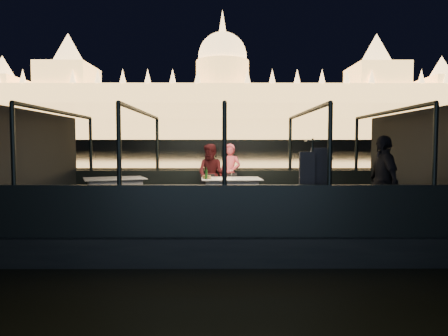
{
  "coord_description": "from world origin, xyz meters",
  "views": [
    {
      "loc": [
        -0.04,
        -8.8,
        2.09
      ],
      "look_at": [
        0.0,
        0.4,
        1.55
      ],
      "focal_mm": 32.0,
      "sensor_mm": 36.0,
      "label": 1
    }
  ],
  "objects_px": {
    "coat_stand": "(312,183)",
    "person_woman_coral": "(230,177)",
    "wine_bottle": "(206,173)",
    "dining_table_aft": "(115,193)",
    "chair_port_right": "(230,189)",
    "passenger_dark": "(383,183)",
    "passenger_stripe": "(319,183)",
    "chair_port_left": "(207,189)",
    "dining_table_central": "(231,194)",
    "person_man_maroon": "(211,177)"
  },
  "relations": [
    {
      "from": "person_woman_coral",
      "to": "dining_table_aft",
      "type": "bearing_deg",
      "value": -144.06
    },
    {
      "from": "dining_table_aft",
      "to": "chair_port_right",
      "type": "xyz_separation_m",
      "value": [
        2.87,
        0.33,
        0.06
      ]
    },
    {
      "from": "dining_table_aft",
      "to": "passenger_dark",
      "type": "height_order",
      "value": "passenger_dark"
    },
    {
      "from": "person_woman_coral",
      "to": "dining_table_central",
      "type": "bearing_deg",
      "value": -64.48
    },
    {
      "from": "person_woman_coral",
      "to": "passenger_dark",
      "type": "height_order",
      "value": "passenger_dark"
    },
    {
      "from": "chair_port_right",
      "to": "passenger_dark",
      "type": "bearing_deg",
      "value": -24.25
    },
    {
      "from": "coat_stand",
      "to": "passenger_dark",
      "type": "bearing_deg",
      "value": 17.23
    },
    {
      "from": "dining_table_aft",
      "to": "person_man_maroon",
      "type": "relative_size",
      "value": 0.9
    },
    {
      "from": "coat_stand",
      "to": "passenger_stripe",
      "type": "bearing_deg",
      "value": 66.2
    },
    {
      "from": "dining_table_central",
      "to": "wine_bottle",
      "type": "xyz_separation_m",
      "value": [
        -0.6,
        -0.3,
        0.53
      ]
    },
    {
      "from": "chair_port_right",
      "to": "person_man_maroon",
      "type": "bearing_deg",
      "value": 168.89
    },
    {
      "from": "dining_table_central",
      "to": "dining_table_aft",
      "type": "relative_size",
      "value": 1.0
    },
    {
      "from": "chair_port_right",
      "to": "person_woman_coral",
      "type": "height_order",
      "value": "person_woman_coral"
    },
    {
      "from": "chair_port_right",
      "to": "person_man_maroon",
      "type": "distance_m",
      "value": 0.63
    },
    {
      "from": "coat_stand",
      "to": "passenger_stripe",
      "type": "xyz_separation_m",
      "value": [
        0.26,
        0.6,
        -0.05
      ]
    },
    {
      "from": "person_woman_coral",
      "to": "person_man_maroon",
      "type": "relative_size",
      "value": 1.0
    },
    {
      "from": "person_woman_coral",
      "to": "passenger_dark",
      "type": "distance_m",
      "value": 4.08
    },
    {
      "from": "dining_table_central",
      "to": "passenger_stripe",
      "type": "bearing_deg",
      "value": -50.73
    },
    {
      "from": "person_woman_coral",
      "to": "passenger_stripe",
      "type": "relative_size",
      "value": 1.06
    },
    {
      "from": "passenger_stripe",
      "to": "chair_port_left",
      "type": "bearing_deg",
      "value": 33.61
    },
    {
      "from": "coat_stand",
      "to": "person_woman_coral",
      "type": "relative_size",
      "value": 1.05
    },
    {
      "from": "chair_port_right",
      "to": "passenger_dark",
      "type": "height_order",
      "value": "passenger_dark"
    },
    {
      "from": "dining_table_aft",
      "to": "person_woman_coral",
      "type": "height_order",
      "value": "person_woman_coral"
    },
    {
      "from": "chair_port_left",
      "to": "chair_port_right",
      "type": "xyz_separation_m",
      "value": [
        0.59,
        0.0,
        0.0
      ]
    },
    {
      "from": "coat_stand",
      "to": "passenger_dark",
      "type": "relative_size",
      "value": 0.96
    },
    {
      "from": "dining_table_central",
      "to": "chair_port_left",
      "type": "relative_size",
      "value": 1.78
    },
    {
      "from": "person_woman_coral",
      "to": "passenger_dark",
      "type": "xyz_separation_m",
      "value": [
        2.87,
        -2.9,
        0.1
      ]
    },
    {
      "from": "chair_port_right",
      "to": "person_woman_coral",
      "type": "relative_size",
      "value": 0.52
    },
    {
      "from": "dining_table_central",
      "to": "wine_bottle",
      "type": "relative_size",
      "value": 5.04
    },
    {
      "from": "dining_table_aft",
      "to": "chair_port_right",
      "type": "height_order",
      "value": "chair_port_right"
    },
    {
      "from": "coat_stand",
      "to": "person_woman_coral",
      "type": "distance_m",
      "value": 3.64
    },
    {
      "from": "person_man_maroon",
      "to": "chair_port_right",
      "type": "bearing_deg",
      "value": -8.9
    },
    {
      "from": "dining_table_central",
      "to": "wine_bottle",
      "type": "distance_m",
      "value": 0.85
    },
    {
      "from": "dining_table_central",
      "to": "chair_port_right",
      "type": "bearing_deg",
      "value": 93.09
    },
    {
      "from": "chair_port_left",
      "to": "passenger_dark",
      "type": "distance_m",
      "value": 4.37
    },
    {
      "from": "dining_table_aft",
      "to": "passenger_dark",
      "type": "bearing_deg",
      "value": -21.74
    },
    {
      "from": "passenger_stripe",
      "to": "wine_bottle",
      "type": "bearing_deg",
      "value": 43.63
    },
    {
      "from": "chair_port_right",
      "to": "coat_stand",
      "type": "relative_size",
      "value": 0.49
    },
    {
      "from": "coat_stand",
      "to": "wine_bottle",
      "type": "relative_size",
      "value": 5.92
    },
    {
      "from": "dining_table_aft",
      "to": "passenger_dark",
      "type": "distance_m",
      "value": 6.21
    },
    {
      "from": "coat_stand",
      "to": "person_woman_coral",
      "type": "height_order",
      "value": "coat_stand"
    },
    {
      "from": "dining_table_central",
      "to": "chair_port_left",
      "type": "distance_m",
      "value": 0.76
    },
    {
      "from": "dining_table_central",
      "to": "person_woman_coral",
      "type": "relative_size",
      "value": 0.9
    },
    {
      "from": "chair_port_right",
      "to": "wine_bottle",
      "type": "relative_size",
      "value": 2.92
    },
    {
      "from": "person_man_maroon",
      "to": "passenger_stripe",
      "type": "height_order",
      "value": "passenger_stripe"
    },
    {
      "from": "dining_table_aft",
      "to": "passenger_stripe",
      "type": "distance_m",
      "value": 5.05
    },
    {
      "from": "person_man_maroon",
      "to": "passenger_stripe",
      "type": "relative_size",
      "value": 1.06
    },
    {
      "from": "wine_bottle",
      "to": "chair_port_left",
      "type": "bearing_deg",
      "value": 90.85
    },
    {
      "from": "coat_stand",
      "to": "chair_port_left",
      "type": "bearing_deg",
      "value": 123.08
    },
    {
      "from": "passenger_stripe",
      "to": "passenger_dark",
      "type": "bearing_deg",
      "value": -105.88
    }
  ]
}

